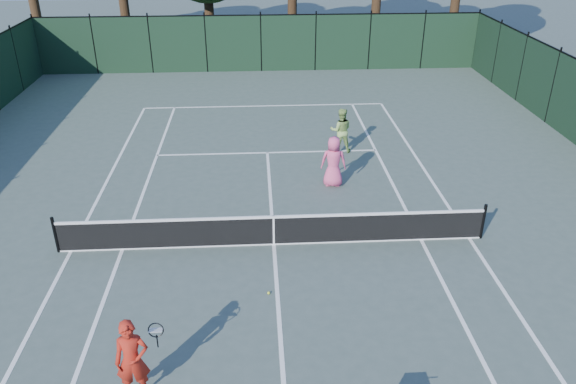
{
  "coord_description": "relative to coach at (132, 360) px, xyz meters",
  "views": [
    {
      "loc": [
        -0.4,
        -13.05,
        8.36
      ],
      "look_at": [
        0.45,
        1.0,
        1.1
      ],
      "focal_mm": 35.0,
      "sensor_mm": 36.0,
      "label": 1
    }
  ],
  "objects": [
    {
      "name": "coach",
      "position": [
        0.0,
        0.0,
        0.0
      ],
      "size": [
        0.9,
        0.69,
        1.73
      ],
      "rotation": [
        0.0,
        0.0,
        0.11
      ],
      "color": "red",
      "rests_on": "ground"
    },
    {
      "name": "tennis_net",
      "position": [
        2.8,
        5.13,
        -0.39
      ],
      "size": [
        11.69,
        0.09,
        1.06
      ],
      "color": "black",
      "rests_on": "ground"
    },
    {
      "name": "sideline_doubles_right",
      "position": [
        8.28,
        5.13,
        -0.87
      ],
      "size": [
        0.1,
        23.77,
        0.01
      ],
      "primitive_type": "cube",
      "color": "white",
      "rests_on": "ground"
    },
    {
      "name": "player_green",
      "position": [
        5.55,
        11.52,
        -0.03
      ],
      "size": [
        0.86,
        0.69,
        1.69
      ],
      "rotation": [
        0.0,
        0.0,
        3.08
      ],
      "color": "#92B85C",
      "rests_on": "ground"
    },
    {
      "name": "baseline_far",
      "position": [
        2.8,
        17.02,
        -0.87
      ],
      "size": [
        10.97,
        0.1,
        0.01
      ],
      "primitive_type": "cube",
      "color": "white",
      "rests_on": "ground"
    },
    {
      "name": "service_line_far",
      "position": [
        2.8,
        11.53,
        -0.87
      ],
      "size": [
        8.23,
        0.1,
        0.01
      ],
      "primitive_type": "cube",
      "color": "white",
      "rests_on": "ground"
    },
    {
      "name": "player_pink",
      "position": [
        4.89,
        8.69,
        -0.01
      ],
      "size": [
        0.9,
        0.66,
        1.71
      ],
      "rotation": [
        0.0,
        0.0,
        3.0
      ],
      "color": "#E95286",
      "rests_on": "ground"
    },
    {
      "name": "fence_far",
      "position": [
        2.8,
        23.13,
        0.63
      ],
      "size": [
        24.0,
        0.05,
        3.0
      ],
      "primitive_type": "cube",
      "color": "black",
      "rests_on": "ground"
    },
    {
      "name": "loose_ball_midcourt",
      "position": [
        2.59,
        2.94,
        -0.83
      ],
      "size": [
        0.07,
        0.07,
        0.07
      ],
      "primitive_type": "sphere",
      "color": "yellow",
      "rests_on": "ground"
    },
    {
      "name": "sideline_singles_left",
      "position": [
        -1.32,
        5.13,
        -0.87
      ],
      "size": [
        0.1,
        23.77,
        0.01
      ],
      "primitive_type": "cube",
      "color": "white",
      "rests_on": "ground"
    },
    {
      "name": "center_service_line",
      "position": [
        2.8,
        5.13,
        -0.87
      ],
      "size": [
        0.1,
        12.8,
        0.01
      ],
      "primitive_type": "cube",
      "color": "white",
      "rests_on": "ground"
    },
    {
      "name": "sideline_doubles_left",
      "position": [
        -2.69,
        5.13,
        -0.87
      ],
      "size": [
        0.1,
        23.77,
        0.01
      ],
      "primitive_type": "cube",
      "color": "white",
      "rests_on": "ground"
    },
    {
      "name": "sideline_singles_right",
      "position": [
        6.91,
        5.13,
        -0.87
      ],
      "size": [
        0.1,
        23.77,
        0.01
      ],
      "primitive_type": "cube",
      "color": "white",
      "rests_on": "ground"
    },
    {
      "name": "ground",
      "position": [
        2.8,
        5.13,
        -0.87
      ],
      "size": [
        90.0,
        90.0,
        0.0
      ],
      "primitive_type": "plane",
      "color": "#44534A",
      "rests_on": "ground"
    }
  ]
}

